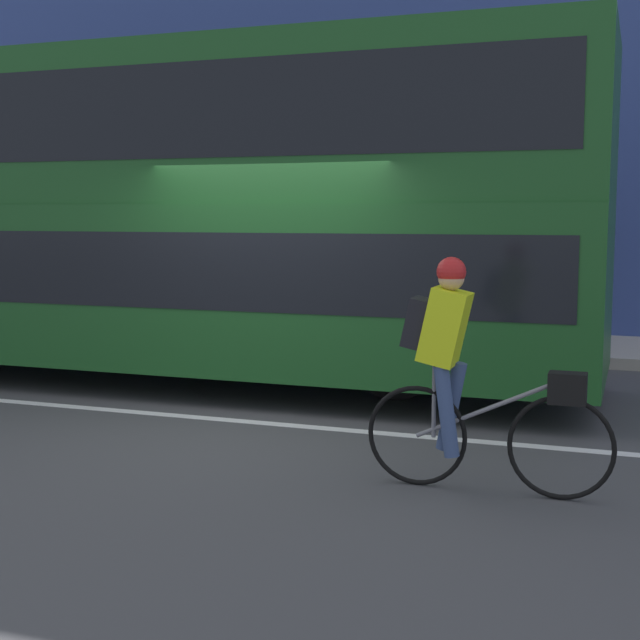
{
  "coord_description": "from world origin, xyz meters",
  "views": [
    {
      "loc": [
        3.46,
        -7.75,
        2.01
      ],
      "look_at": [
        0.72,
        -0.08,
        1.04
      ],
      "focal_mm": 50.0,
      "sensor_mm": 36.0,
      "label": 1
    }
  ],
  "objects_px": {
    "cyclist_on_bike": "(464,367)",
    "street_sign_post": "(505,244)",
    "trash_bin": "(522,313)",
    "bus": "(110,204)"
  },
  "relations": [
    {
      "from": "bus",
      "to": "cyclist_on_bike",
      "type": "distance_m",
      "value": 5.85
    },
    {
      "from": "trash_bin",
      "to": "street_sign_post",
      "type": "height_order",
      "value": "street_sign_post"
    },
    {
      "from": "bus",
      "to": "street_sign_post",
      "type": "height_order",
      "value": "bus"
    },
    {
      "from": "bus",
      "to": "cyclist_on_bike",
      "type": "height_order",
      "value": "bus"
    },
    {
      "from": "cyclist_on_bike",
      "to": "street_sign_post",
      "type": "distance_m",
      "value": 6.74
    },
    {
      "from": "cyclist_on_bike",
      "to": "trash_bin",
      "type": "height_order",
      "value": "cyclist_on_bike"
    },
    {
      "from": "cyclist_on_bike",
      "to": "street_sign_post",
      "type": "xyz_separation_m",
      "value": [
        -0.65,
        6.68,
        0.66
      ]
    },
    {
      "from": "bus",
      "to": "cyclist_on_bike",
      "type": "bearing_deg",
      "value": -31.76
    },
    {
      "from": "cyclist_on_bike",
      "to": "street_sign_post",
      "type": "bearing_deg",
      "value": 95.58
    },
    {
      "from": "street_sign_post",
      "to": "cyclist_on_bike",
      "type": "bearing_deg",
      "value": -84.42
    }
  ]
}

